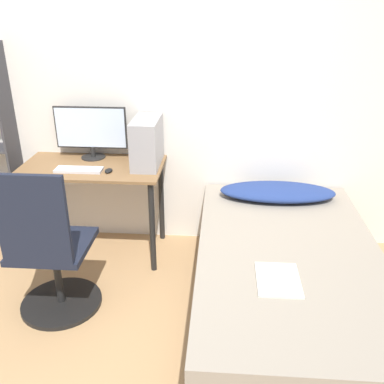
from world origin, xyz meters
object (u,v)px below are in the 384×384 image
Objects in this scene: office_chair at (51,260)px; pc_tower at (147,142)px; bed at (286,284)px; monitor at (91,130)px; keyboard at (79,170)px.

office_chair is 1.12m from pc_tower.
bed is 1.46m from pc_tower.
monitor is at bearing 87.88° from office_chair.
office_chair is 3.00× the size of keyboard.
keyboard is (0.01, 0.67, 0.37)m from office_chair.
monitor reaches higher than pc_tower.
monitor reaches higher than keyboard.
office_chair is at bearing -92.12° from monitor.
pc_tower is at bearing 142.32° from bed.
pc_tower is at bearing 20.00° from keyboard.
monitor is 1.35× the size of pc_tower.
pc_tower is (-1.02, 0.79, 0.69)m from bed.
office_chair is 0.52× the size of bed.
office_chair is 2.48× the size of pc_tower.
monitor is 0.38m from keyboard.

